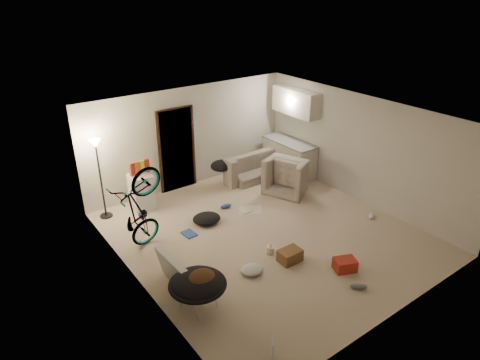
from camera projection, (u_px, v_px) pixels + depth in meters
floor at (266, 234)px, 8.84m from camera, size 5.50×6.00×0.02m
ceiling at (269, 117)px, 7.76m from camera, size 5.50×6.00×0.02m
wall_back at (189, 137)px, 10.50m from camera, size 5.50×0.02×2.50m
wall_front at (401, 252)px, 6.11m from camera, size 5.50×0.02×2.50m
wall_left at (134, 223)px, 6.83m from camera, size 0.02×6.00×2.50m
wall_right at (360, 149)px, 9.78m from camera, size 0.02×6.00×2.50m
doorway at (176, 150)px, 10.36m from camera, size 0.85×0.10×2.04m
door_trim at (177, 150)px, 10.33m from camera, size 0.97×0.04×2.10m
floor_lamp at (98, 162)px, 8.93m from camera, size 0.28×0.28×1.81m
kitchen_counter at (289, 158)px, 11.41m from camera, size 0.60×1.50×0.88m
counter_top at (290, 142)px, 11.21m from camera, size 0.64×1.54×0.04m
kitchen_uppers at (296, 102)px, 10.83m from camera, size 0.38×1.40×0.65m
sofa at (251, 167)px, 11.32m from camera, size 1.85×0.74×0.54m
armchair at (291, 177)px, 10.61m from camera, size 1.22×1.28×0.66m
bicycle at (140, 229)px, 8.13m from camera, size 1.87×1.02×1.03m
book_asset at (273, 359)px, 5.93m from camera, size 0.31×0.30×0.02m
mini_fridge at (142, 191)px, 9.70m from camera, size 0.50×0.50×0.81m
snack_box_0 at (132, 169)px, 9.35m from camera, size 0.11×0.09×0.30m
snack_box_1 at (137, 168)px, 9.42m from camera, size 0.10×0.07×0.30m
snack_box_2 at (142, 167)px, 9.48m from camera, size 0.10×0.07×0.30m
snack_box_3 at (147, 166)px, 9.54m from camera, size 0.11×0.08×0.30m
saucer_chair at (198, 289)px, 6.70m from camera, size 0.92×0.92×0.65m
hoodie at (201, 278)px, 6.62m from camera, size 0.54×0.48×0.22m
sofa_drape at (221, 166)px, 10.69m from camera, size 0.64×0.56×0.28m
tv_box at (175, 272)px, 7.20m from camera, size 0.26×0.96×0.64m
drink_case_a at (290, 256)px, 7.95m from camera, size 0.43×0.31×0.24m
drink_case_b at (345, 265)px, 7.71m from camera, size 0.46×0.41×0.22m
juicer at (270, 249)px, 8.19m from camera, size 0.15×0.15×0.22m
newspaper at (250, 210)px, 9.76m from camera, size 0.65×0.62×0.01m
book_blue at (189, 234)px, 8.82m from camera, size 0.25×0.33×0.03m
book_white at (245, 210)px, 9.72m from camera, size 0.22×0.29×0.03m
shoe_0 at (226, 206)px, 9.81m from camera, size 0.29×0.14×0.10m
shoe_3 at (359, 286)px, 7.26m from camera, size 0.29×0.28×0.11m
shoe_4 at (371, 216)px, 9.42m from camera, size 0.29×0.24×0.10m
clothes_lump_a at (207, 219)px, 9.22m from camera, size 0.71×0.65×0.19m
clothes_lump_c at (252, 270)px, 7.66m from camera, size 0.48×0.44×0.13m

